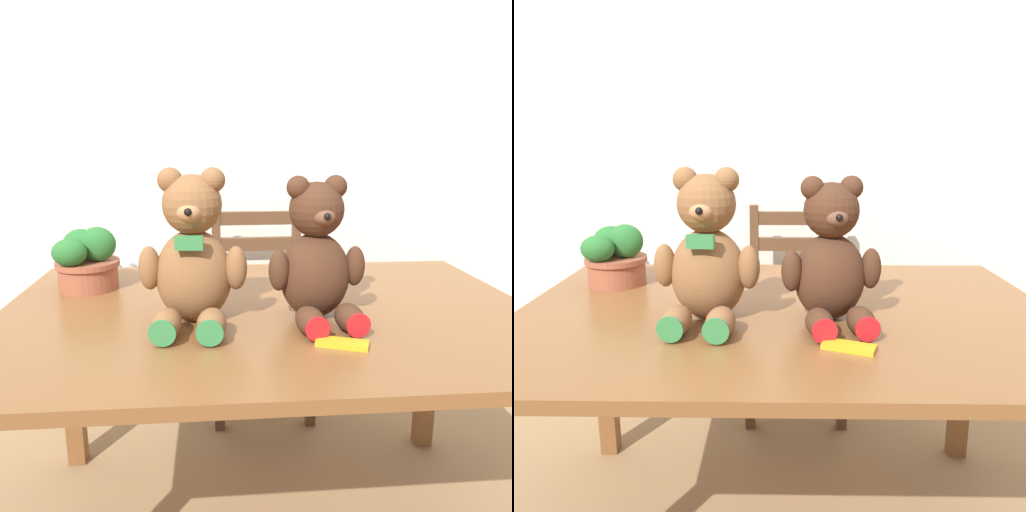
% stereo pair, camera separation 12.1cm
% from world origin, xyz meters
% --- Properties ---
extents(wall_back, '(8.00, 0.04, 2.60)m').
position_xyz_m(wall_back, '(0.00, 1.70, 1.30)').
color(wall_back, silver).
rests_on(wall_back, ground_plane).
extents(radiator, '(0.65, 0.10, 0.57)m').
position_xyz_m(radiator, '(-0.56, 1.63, 0.25)').
color(radiator, silver).
rests_on(radiator, ground_plane).
extents(dining_table, '(1.40, 0.96, 0.72)m').
position_xyz_m(dining_table, '(0.00, 0.48, 0.63)').
color(dining_table, brown).
rests_on(dining_table, ground_plane).
extents(wooden_chair_behind, '(0.41, 0.46, 0.86)m').
position_xyz_m(wooden_chair_behind, '(0.06, 1.33, 0.45)').
color(wooden_chair_behind, brown).
rests_on(wooden_chair_behind, ground_plane).
extents(teddy_bear_left, '(0.26, 0.27, 0.37)m').
position_xyz_m(teddy_bear_left, '(-0.19, 0.40, 0.88)').
color(teddy_bear_left, brown).
rests_on(teddy_bear_left, dining_table).
extents(teddy_bear_right, '(0.25, 0.26, 0.35)m').
position_xyz_m(teddy_bear_right, '(0.11, 0.40, 0.87)').
color(teddy_bear_right, '#472819').
rests_on(teddy_bear_right, dining_table).
extents(potted_plant, '(0.19, 0.19, 0.19)m').
position_xyz_m(potted_plant, '(-0.52, 0.71, 0.80)').
color(potted_plant, '#9E5138').
rests_on(potted_plant, dining_table).
extents(chocolate_bar, '(0.12, 0.08, 0.01)m').
position_xyz_m(chocolate_bar, '(0.13, 0.22, 0.73)').
color(chocolate_bar, gold).
rests_on(chocolate_bar, dining_table).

